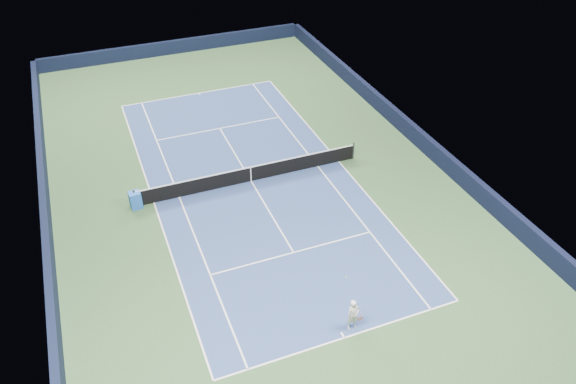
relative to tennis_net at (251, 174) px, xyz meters
name	(u,v)px	position (x,y,z in m)	size (l,w,h in m)	color
ground	(251,181)	(0.00, 0.00, -0.50)	(40.00, 40.00, 0.00)	#2F4F2B
wall_far	(174,47)	(0.00, 19.82, 0.05)	(22.00, 0.35, 1.10)	black
wall_right	(417,137)	(10.82, 0.00, 0.05)	(0.35, 40.00, 1.10)	black
wall_left	(46,218)	(-10.82, 0.00, 0.05)	(0.35, 40.00, 1.10)	black
court_surface	(251,181)	(0.00, 0.00, -0.50)	(10.97, 23.77, 0.01)	navy
baseline_far	(199,93)	(0.00, 11.88, -0.50)	(10.97, 0.08, 0.00)	white
baseline_near	(344,338)	(0.00, -11.88, -0.50)	(10.97, 0.08, 0.00)	white
sideline_doubles_right	(339,161)	(5.49, 0.00, -0.50)	(0.08, 23.77, 0.00)	white
sideline_doubles_left	(154,203)	(-5.49, 0.00, -0.50)	(0.08, 23.77, 0.00)	white
sideline_singles_right	(318,166)	(4.12, 0.00, -0.50)	(0.08, 23.77, 0.00)	white
sideline_singles_left	(179,197)	(-4.12, 0.00, -0.50)	(0.08, 23.77, 0.00)	white
service_line_far	(220,128)	(0.00, 6.40, -0.50)	(8.23, 0.08, 0.00)	white
service_line_near	(294,252)	(0.00, -6.40, -0.50)	(8.23, 0.08, 0.00)	white
center_service_line	(251,181)	(0.00, 0.00, -0.50)	(0.08, 12.80, 0.00)	white
center_mark_far	(199,94)	(0.00, 11.73, -0.50)	(0.08, 0.30, 0.00)	white
center_mark_near	(343,335)	(0.00, -11.73, -0.50)	(0.08, 0.30, 0.00)	white
tennis_net	(251,174)	(0.00, 0.00, 0.00)	(12.90, 0.10, 1.07)	black
sponsor_cube	(136,200)	(-6.40, -0.06, -0.02)	(0.64, 0.59, 0.97)	blue
tennis_player	(353,315)	(0.54, -11.51, 0.26)	(0.74, 1.23, 1.96)	silver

